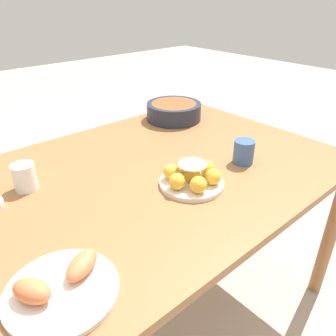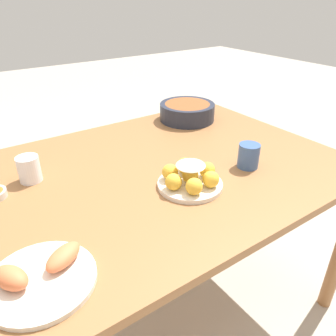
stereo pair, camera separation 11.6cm
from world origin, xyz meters
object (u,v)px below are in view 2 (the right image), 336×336
cup_near (249,156)px  cake_plate (190,178)px  seafood_platter (40,276)px  dining_table (149,189)px  serving_bowl (187,111)px  cup_far (29,169)px

cup_near → cake_plate: bearing=177.5°
cake_plate → seafood_platter: bearing=-166.4°
cake_plate → cup_near: (0.27, -0.01, 0.01)m
dining_table → cup_near: bearing=-31.0°
cake_plate → dining_table: bearing=106.8°
serving_bowl → seafood_platter: bearing=-144.9°
seafood_platter → cake_plate: bearing=13.6°
serving_bowl → cup_near: cup_near is taller
cake_plate → serving_bowl: size_ratio=0.80×
serving_bowl → dining_table: bearing=-142.7°
seafood_platter → cup_far: 0.50m
seafood_platter → cup_far: (0.11, 0.49, 0.03)m
serving_bowl → cup_near: bearing=-102.9°
serving_bowl → seafood_platter: (-0.94, -0.66, -0.03)m
cup_near → cup_far: (-0.71, 0.37, 0.00)m
seafood_platter → cup_near: cup_near is taller
serving_bowl → seafood_platter: size_ratio=1.10×
seafood_platter → cup_near: bearing=8.4°
dining_table → cake_plate: bearing=-73.2°
dining_table → cup_far: cup_far is taller
cup_near → cup_far: same height
cup_far → seafood_platter: bearing=-102.2°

